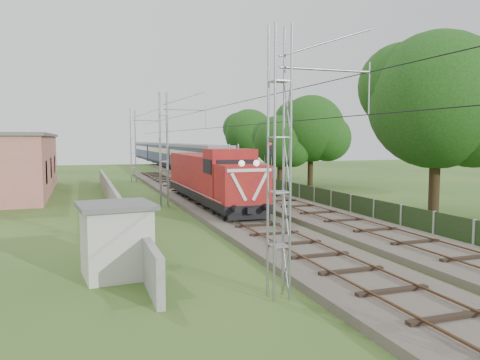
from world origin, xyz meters
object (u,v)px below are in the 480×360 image
object	(u,v)px
locomotive	(211,177)
signal_post	(269,164)
coach_rake	(165,153)
relay_hut	(116,239)

from	to	relation	value
locomotive	signal_post	distance (m)	4.94
coach_rake	relay_hut	size ratio (longest dim) A/B	24.30
locomotive	signal_post	size ratio (longest dim) A/B	3.39
coach_rake	relay_hut	bearing A→B (deg)	-101.32
coach_rake	signal_post	distance (m)	51.34
locomotive	coach_rake	bearing A→B (deg)	83.96
coach_rake	signal_post	bearing A→B (deg)	-92.59
relay_hut	coach_rake	bearing A→B (deg)	78.68
locomotive	coach_rake	world-z (taller)	locomotive
coach_rake	signal_post	size ratio (longest dim) A/B	14.22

